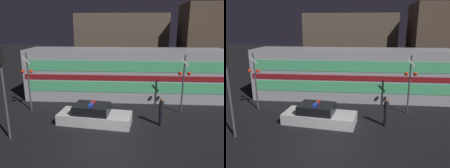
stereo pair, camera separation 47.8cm
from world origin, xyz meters
TOP-DOWN VIEW (x-y plane):
  - ground_plane at (0.00, 0.00)m, footprint 120.00×120.00m
  - train at (0.95, 8.24)m, footprint 16.22×3.19m
  - police_car at (-0.92, 2.93)m, footprint 4.76×2.32m
  - pedestrian at (3.25, 2.85)m, footprint 0.30×0.30m
  - crossing_signal_near at (4.99, 4.93)m, footprint 0.86×0.32m
  - crossing_signal_far at (-5.81, 4.67)m, footprint 0.86×0.32m
  - traffic_light_corner at (-5.24, 0.61)m, footprint 0.30×0.46m
  - building_left at (0.42, 17.61)m, footprint 10.50×5.83m
  - building_center at (10.16, 14.52)m, footprint 6.44×4.74m

SIDE VIEW (x-z plane):
  - ground_plane at x=0.00m, z-range 0.00..0.00m
  - police_car at x=-0.92m, z-range -0.18..1.17m
  - pedestrian at x=3.25m, z-range 0.02..1.80m
  - train at x=0.95m, z-range 0.00..4.17m
  - crossing_signal_near at x=4.99m, z-range 0.41..4.53m
  - crossing_signal_far at x=-5.81m, z-range 0.41..4.61m
  - traffic_light_corner at x=-5.24m, z-range 1.02..6.02m
  - building_left at x=0.42m, z-range 0.00..7.35m
  - building_center at x=10.16m, z-range 0.00..8.24m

